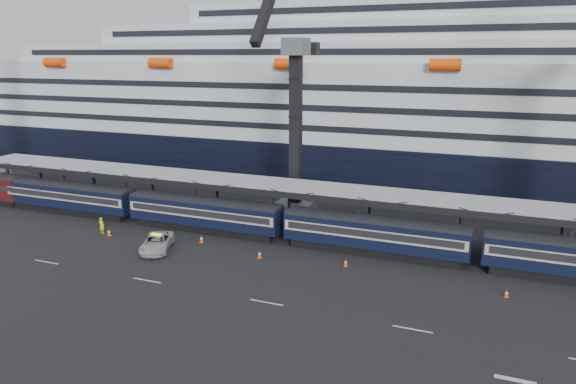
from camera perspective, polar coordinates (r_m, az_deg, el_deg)
name	(u,v)px	position (r m, az deg, el deg)	size (l,w,h in m)	color
ground	(444,310)	(44.55, 17.00, -12.45)	(260.00, 260.00, 0.00)	black
lane_markings	(565,367)	(40.41, 28.43, -16.70)	(111.00, 4.27, 0.02)	beige
train	(407,238)	(53.24, 13.07, -4.99)	(133.05, 3.00, 4.05)	black
canopy	(460,203)	(55.78, 18.59, -1.19)	(130.00, 6.25, 5.53)	#93959A
cruise_ship	(469,106)	(86.14, 19.46, 9.01)	(214.09, 28.84, 34.00)	black
crane_dark_near	(295,124)	(62.81, 0.73, 7.56)	(4.50, 17.75, 35.08)	#4B4E52
pickup_truck	(157,243)	(56.28, -14.36, -5.46)	(2.76, 5.99, 1.67)	#A6A8AD
worker	(102,226)	(63.14, -20.00, -3.53)	(0.71, 0.46, 1.94)	#E2F20C
traffic_cone_a	(109,232)	(62.30, -19.27, -4.24)	(0.43, 0.43, 0.87)	#FF4808
traffic_cone_b	(259,254)	(52.70, -3.19, -6.91)	(0.41, 0.41, 0.82)	#FF4808
traffic_cone_c	(201,239)	(57.60, -9.60, -5.15)	(0.43, 0.43, 0.86)	#FF4808
traffic_cone_d	(346,263)	(50.96, 6.42, -7.80)	(0.39, 0.39, 0.77)	#FF4808
traffic_cone_e	(507,293)	(48.33, 23.12, -10.32)	(0.36, 0.36, 0.72)	#FF4808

